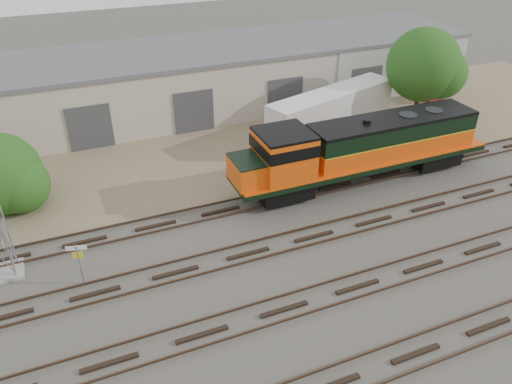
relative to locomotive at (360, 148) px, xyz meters
name	(u,v)px	position (x,y,z in m)	size (l,w,h in m)	color
ground	(259,272)	(-9.62, -6.00, -2.47)	(140.00, 140.00, 0.00)	#47423A
dirt_strip	(181,151)	(-9.62, 9.00, -2.46)	(80.00, 16.00, 0.02)	#726047
tracks	(284,309)	(-9.62, -9.00, -2.39)	(80.00, 20.40, 0.28)	black
warehouse	(154,84)	(-9.57, 16.98, 0.18)	(58.40, 10.40, 5.30)	#BBAE9C
locomotive	(360,148)	(0.00, 0.00, 0.00)	(17.99, 3.16, 4.32)	black
sign_post	(78,257)	(-18.02, -3.48, -0.79)	(0.96, 0.28, 2.40)	gray
semi_trailer	(334,107)	(2.38, 7.28, -0.18)	(11.98, 5.72, 3.63)	silver
dumpster_blue	(330,103)	(4.63, 11.66, -1.72)	(1.60, 1.50, 1.50)	navy
dumpster_red	(433,93)	(14.62, 10.11, -1.77)	(1.50, 1.40, 1.40)	maroon
tree_mid	(4,177)	(-21.30, 5.57, -0.38)	(5.29, 5.04, 5.04)	#382619
tree_east	(428,67)	(10.17, 6.42, 2.31)	(6.09, 5.80, 7.83)	#382619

